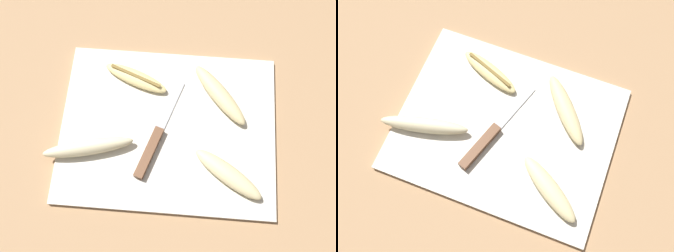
% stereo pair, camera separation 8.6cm
% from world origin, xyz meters
% --- Properties ---
extents(ground_plane, '(4.00, 4.00, 0.00)m').
position_xyz_m(ground_plane, '(0.00, 0.00, 0.00)').
color(ground_plane, tan).
extents(cutting_board, '(0.47, 0.38, 0.01)m').
position_xyz_m(cutting_board, '(0.00, 0.00, 0.01)').
color(cutting_board, silver).
rests_on(cutting_board, ground_plane).
extents(knife, '(0.10, 0.24, 0.02)m').
position_xyz_m(knife, '(-0.03, -0.04, 0.02)').
color(knife, brown).
rests_on(knife, cutting_board).
extents(banana_soft_right, '(0.16, 0.13, 0.03)m').
position_xyz_m(banana_soft_right, '(0.13, -0.10, 0.03)').
color(banana_soft_right, beige).
rests_on(banana_soft_right, cutting_board).
extents(banana_ripe_center, '(0.14, 0.16, 0.03)m').
position_xyz_m(banana_ripe_center, '(0.11, 0.08, 0.03)').
color(banana_ripe_center, beige).
rests_on(banana_ripe_center, cutting_board).
extents(banana_golden_short, '(0.16, 0.09, 0.02)m').
position_xyz_m(banana_golden_short, '(-0.08, 0.11, 0.02)').
color(banana_golden_short, '#EDD689').
rests_on(banana_golden_short, cutting_board).
extents(banana_pale_long, '(0.20, 0.08, 0.04)m').
position_xyz_m(banana_pale_long, '(-0.17, -0.06, 0.03)').
color(banana_pale_long, beige).
rests_on(banana_pale_long, cutting_board).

